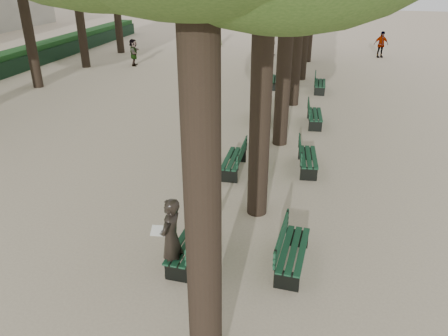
# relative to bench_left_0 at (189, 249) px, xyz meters

# --- Properties ---
(ground) EXTENTS (120.00, 120.00, 0.00)m
(ground) POSITION_rel_bench_left_0_xyz_m (-0.37, -0.64, -0.27)
(ground) COLOR beige
(ground) RESTS_ON ground
(bench_left_0) EXTENTS (0.63, 1.82, 0.92)m
(bench_left_0) POSITION_rel_bench_left_0_xyz_m (0.00, 0.00, 0.00)
(bench_left_0) COLOR black
(bench_left_0) RESTS_ON ground
(bench_left_1) EXTENTS (0.62, 1.82, 0.92)m
(bench_left_1) POSITION_rel_bench_left_0_xyz_m (0.00, 4.65, 0.00)
(bench_left_1) COLOR black
(bench_left_1) RESTS_ON ground
(bench_left_2) EXTENTS (0.81, 1.86, 0.92)m
(bench_left_2) POSITION_rel_bench_left_0_xyz_m (-0.00, 9.63, 0.00)
(bench_left_2) COLOR black
(bench_left_2) RESTS_ON ground
(bench_left_3) EXTENTS (0.76, 1.85, 0.92)m
(bench_left_3) POSITION_rel_bench_left_0_xyz_m (-0.00, 15.29, 0.00)
(bench_left_3) COLOR black
(bench_left_3) RESTS_ON ground
(bench_right_0) EXTENTS (0.66, 1.83, 0.92)m
(bench_right_0) POSITION_rel_bench_left_0_xyz_m (2.27, 0.26, 0.00)
(bench_right_0) COLOR black
(bench_right_0) RESTS_ON ground
(bench_right_1) EXTENTS (0.77, 1.85, 0.92)m
(bench_right_1) POSITION_rel_bench_left_0_xyz_m (2.27, 5.34, 0.00)
(bench_right_1) COLOR black
(bench_right_1) RESTS_ON ground
(bench_right_2) EXTENTS (0.74, 1.85, 0.92)m
(bench_right_2) POSITION_rel_bench_left_0_xyz_m (2.27, 9.72, 0.00)
(bench_right_2) COLOR black
(bench_right_2) RESTS_ON ground
(bench_right_3) EXTENTS (0.63, 1.82, 0.92)m
(bench_right_3) POSITION_rel_bench_left_0_xyz_m (2.27, 14.92, 0.00)
(bench_right_3) COLOR black
(bench_right_3) RESTS_ON ground
(man_with_map) EXTENTS (0.66, 0.77, 1.82)m
(man_with_map) POSITION_rel_bench_left_0_xyz_m (-0.18, -0.57, 0.64)
(man_with_map) COLOR black
(man_with_map) RESTS_ON ground
(pedestrian_e) EXTENTS (0.76, 1.57, 1.66)m
(pedestrian_e) POSITION_rel_bench_left_0_xyz_m (-9.56, 18.50, 0.56)
(pedestrian_e) COLOR #262628
(pedestrian_e) RESTS_ON ground
(pedestrian_d) EXTENTS (0.47, 0.91, 1.78)m
(pedestrian_d) POSITION_rel_bench_left_0_xyz_m (-6.08, 26.74, 0.62)
(pedestrian_d) COLOR #262628
(pedestrian_d) RESTS_ON ground
(pedestrian_c) EXTENTS (1.09, 0.69, 1.77)m
(pedestrian_c) POSITION_rel_bench_left_0_xyz_m (5.96, 24.94, 0.61)
(pedestrian_c) COLOR #262628
(pedestrian_c) RESTS_ON ground
(pedestrian_a) EXTENTS (0.84, 0.68, 1.62)m
(pedestrian_a) POSITION_rel_bench_left_0_xyz_m (-1.56, 24.04, 0.54)
(pedestrian_a) COLOR #262628
(pedestrian_a) RESTS_ON ground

